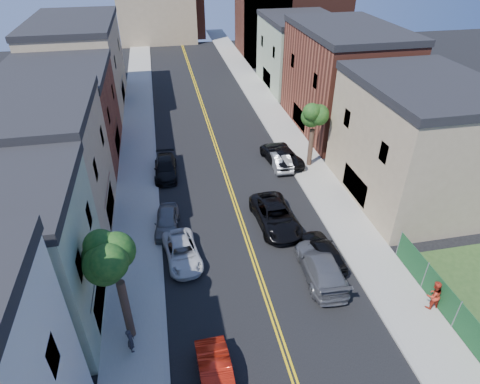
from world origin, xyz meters
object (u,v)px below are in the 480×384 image
grey_car_left (167,221)px  silver_car_right (279,159)px  black_car_left (166,168)px  pedestrian_right (433,295)px  red_sedan (217,380)px  black_suv_lane (275,216)px  grey_car_right (321,266)px  pedestrian_left (131,340)px  black_car_right (323,251)px  white_pickup (182,252)px  dark_car_right_far (281,155)px

grey_car_left → silver_car_right: size_ratio=0.94×
black_car_left → pedestrian_right: (14.33, -18.46, 0.43)m
red_sedan → black_suv_lane: (6.20, 11.90, 0.08)m
grey_car_right → pedestrian_left: (-11.64, -3.28, 0.09)m
black_car_right → pedestrian_left: bearing=17.4°
black_car_right → pedestrian_right: size_ratio=2.28×
white_pickup → black_car_left: bearing=86.2°
black_car_right → pedestrian_right: (4.61, -5.18, 0.37)m
silver_car_right → black_suv_lane: (-2.76, -8.48, 0.09)m
dark_car_right_far → black_car_right: bearing=78.5°
white_pickup → grey_car_right: size_ratio=0.82×
white_pickup → pedestrian_left: bearing=-122.2°
red_sedan → black_car_left: bearing=92.0°
silver_car_right → dark_car_right_far: bearing=-113.8°
black_car_right → silver_car_right: 12.79m
grey_car_right → black_suv_lane: bearing=-72.7°
red_sedan → pedestrian_left: bearing=142.1°
dark_car_right_far → grey_car_right: bearing=76.2°
red_sedan → pedestrian_right: size_ratio=2.28×
black_car_left → grey_car_right: size_ratio=0.85×
black_car_right → black_suv_lane: black_suv_lane is taller
black_suv_lane → grey_car_left: bearing=169.2°
black_car_right → pedestrian_left: size_ratio=2.93×
black_car_left → black_car_right: (9.71, -13.29, 0.06)m
white_pickup → black_car_left: (-0.54, 11.43, 0.05)m
grey_car_left → black_suv_lane: black_suv_lane is taller
white_pickup → silver_car_right: size_ratio=1.06×
red_sedan → dark_car_right_far: bearing=64.3°
red_sedan → black_car_right: size_ratio=1.00×
black_car_left → silver_car_right: size_ratio=1.09×
red_sedan → pedestrian_left: (-4.04, 2.93, 0.18)m
grey_car_left → black_suv_lane: (7.90, -1.07, 0.11)m
white_pickup → grey_car_left: size_ratio=1.13×
black_car_right → black_suv_lane: bearing=-67.4°
silver_car_right → pedestrian_left: bearing=54.3°
grey_car_right → black_suv_lane: 5.85m
grey_car_right → pedestrian_right: (5.30, -3.78, 0.30)m
white_pickup → pedestrian_right: bearing=-33.5°
black_car_right → white_pickup: bearing=-14.8°
red_sedan → grey_car_right: (7.60, 6.22, 0.09)m
grey_car_left → dark_car_right_far: bearing=42.7°
grey_car_left → pedestrian_left: size_ratio=2.72×
silver_car_right → dark_car_right_far: dark_car_right_far is taller
white_pickup → black_car_right: 9.36m
grey_car_right → dark_car_right_far: size_ratio=0.99×
red_sedan → black_car_left: size_ratio=0.92×
grey_car_right → pedestrian_right: size_ratio=2.90×
dark_car_right_far → red_sedan: bearing=59.0°
grey_car_left → dark_car_right_far: dark_car_right_far is taller
red_sedan → black_car_right: bearing=40.6°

